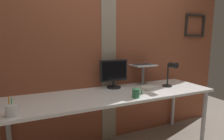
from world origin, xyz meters
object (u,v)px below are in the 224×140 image
Objects in this scene: monitor at (114,72)px; pen_cup at (12,110)px; coffee_mug at (136,93)px; desk_lamp at (171,72)px; laptop at (140,60)px.

monitor reaches higher than pen_cup.
monitor is at bearing 96.79° from coffee_mug.
monitor is 0.72m from desk_lamp.
coffee_mug is (-0.38, -0.53, -0.28)m from laptop.
laptop is at bearing 123.99° from desk_lamp.
monitor is 0.46m from laptop.
monitor is 1.11× the size of desk_lamp.
pen_cup reaches higher than coffee_mug.
pen_cup is (-1.08, -0.45, -0.15)m from monitor.
pen_cup is (-1.75, -0.18, -0.15)m from desk_lamp.
pen_cup is (-1.52, -0.53, -0.28)m from laptop.
coffee_mug is (-0.62, -0.18, -0.15)m from desk_lamp.
laptop reaches higher than pen_cup.
laptop is 2.72× the size of coffee_mug.
desk_lamp is 2.07× the size of pen_cup.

